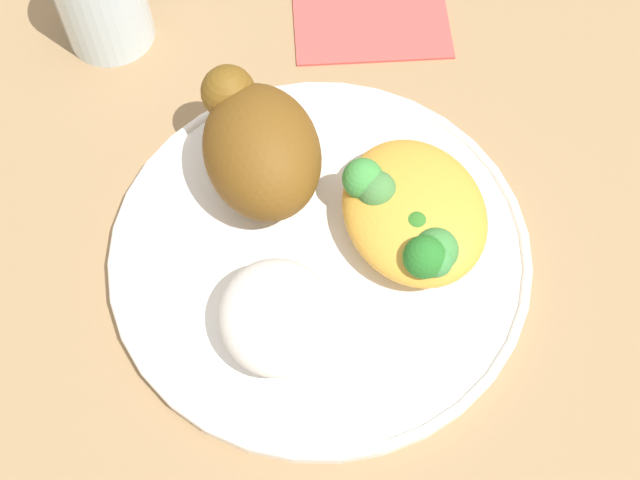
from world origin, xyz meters
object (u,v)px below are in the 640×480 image
(roasted_chicken, at_px, (259,147))
(rice_pile, at_px, (277,317))
(napkin, at_px, (371,21))
(plate, at_px, (320,251))
(mac_cheese_with_broccoli, at_px, (413,216))

(roasted_chicken, height_order, rice_pile, roasted_chicken)
(napkin, bearing_deg, roasted_chicken, 136.54)
(plate, relative_size, roasted_chicken, 2.54)
(mac_cheese_with_broccoli, height_order, napkin, mac_cheese_with_broccoli)
(plate, height_order, roasted_chicken, roasted_chicken)
(plate, bearing_deg, roasted_chicken, 20.21)
(rice_pile, xyz_separation_m, napkin, (0.25, -0.14, -0.03))
(roasted_chicken, distance_m, napkin, 0.19)
(mac_cheese_with_broccoli, distance_m, napkin, 0.21)
(plate, xyz_separation_m, napkin, (0.20, -0.10, -0.01))
(mac_cheese_with_broccoli, bearing_deg, roasted_chicken, 51.08)
(mac_cheese_with_broccoli, bearing_deg, rice_pile, 113.63)
(plate, height_order, napkin, plate)
(napkin, bearing_deg, rice_pile, 150.19)
(roasted_chicken, relative_size, mac_cheese_with_broccoli, 0.98)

